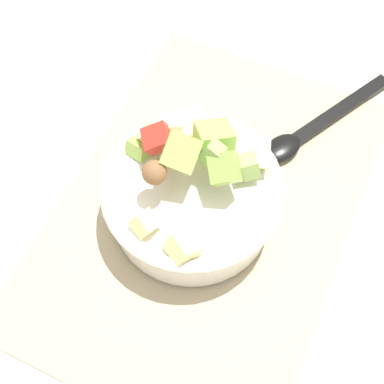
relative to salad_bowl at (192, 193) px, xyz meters
name	(u,v)px	position (x,y,z in m)	size (l,w,h in m)	color
ground_plane	(206,209)	(0.01, -0.01, -0.05)	(2.40, 2.40, 0.00)	silver
placemat	(206,208)	(0.01, -0.01, -0.05)	(0.50, 0.34, 0.01)	tan
salad_bowl	(192,193)	(0.00, 0.00, 0.00)	(0.21, 0.21, 0.14)	white
serving_spoon	(308,131)	(0.17, -0.09, -0.04)	(0.21, 0.13, 0.01)	black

